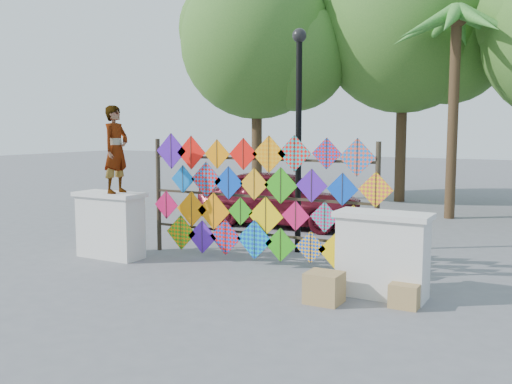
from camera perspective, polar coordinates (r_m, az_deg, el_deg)
ground at (r=10.14m, az=-2.16°, el=-7.97°), size 80.00×80.00×0.00m
parapet_left at (r=11.46m, az=-14.36°, el=-3.16°), size 1.40×0.65×1.28m
parapet_right at (r=8.75m, az=12.54°, el=-6.08°), size 1.40×0.65×1.28m
kite_rack at (r=10.51m, az=0.11°, el=-0.76°), size 4.95×0.24×2.42m
tree_west at (r=20.05m, az=0.38°, el=14.65°), size 5.85×5.20×8.01m
tree_mid at (r=20.33m, az=14.91°, el=15.45°), size 6.30×5.60×8.61m
palm_tree at (r=16.84m, az=19.38°, el=14.39°), size 3.62×3.62×5.83m
vendor_woman at (r=11.18m, az=-13.83°, el=4.15°), size 0.43×0.63×1.66m
sedan at (r=14.70m, az=2.36°, el=-0.56°), size 4.39×2.01×1.46m
lamppost at (r=11.46m, az=4.29°, el=7.27°), size 0.28×0.28×4.46m
cardboard_box_near at (r=8.42m, az=6.83°, el=-9.47°), size 0.50×0.45×0.45m
cardboard_box_far at (r=8.45m, az=14.69°, el=-9.95°), size 0.40×0.37×0.34m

